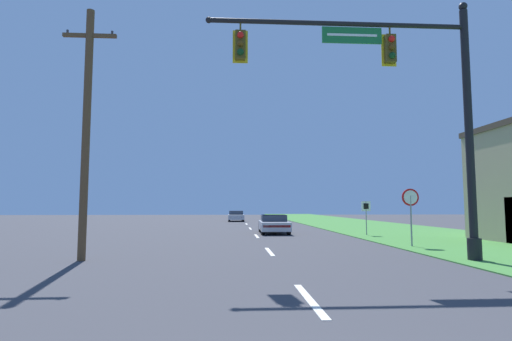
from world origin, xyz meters
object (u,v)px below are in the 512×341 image
at_px(car_ahead, 274,224).
at_px(utility_pole_near, 86,128).
at_px(far_car, 236,216).
at_px(stop_sign, 411,204).
at_px(signal_mast, 408,100).
at_px(route_sign_post, 366,210).

relative_size(car_ahead, utility_pole_near, 0.53).
bearing_deg(utility_pole_near, car_ahead, 58.97).
relative_size(far_car, stop_sign, 1.84).
height_order(far_car, utility_pole_near, utility_pole_near).
bearing_deg(utility_pole_near, signal_mast, -4.75).
distance_m(stop_sign, route_sign_post, 6.64).
relative_size(signal_mast, far_car, 1.95).
bearing_deg(utility_pole_near, far_car, 80.82).
distance_m(car_ahead, stop_sign, 10.57).
distance_m(signal_mast, stop_sign, 5.98).
bearing_deg(far_car, car_ahead, -83.89).
bearing_deg(signal_mast, utility_pole_near, 175.25).
bearing_deg(stop_sign, far_car, 103.67).
distance_m(far_car, utility_pole_near, 34.29).
bearing_deg(route_sign_post, car_ahead, 154.44).
xyz_separation_m(signal_mast, car_ahead, (-3.07, 13.65, -4.69)).
xyz_separation_m(stop_sign, route_sign_post, (0.27, 6.63, -0.34)).
relative_size(stop_sign, route_sign_post, 1.23).
height_order(stop_sign, route_sign_post, stop_sign).
relative_size(far_car, route_sign_post, 2.27).
height_order(signal_mast, route_sign_post, signal_mast).
xyz_separation_m(signal_mast, far_car, (-5.31, 34.53, -4.69)).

